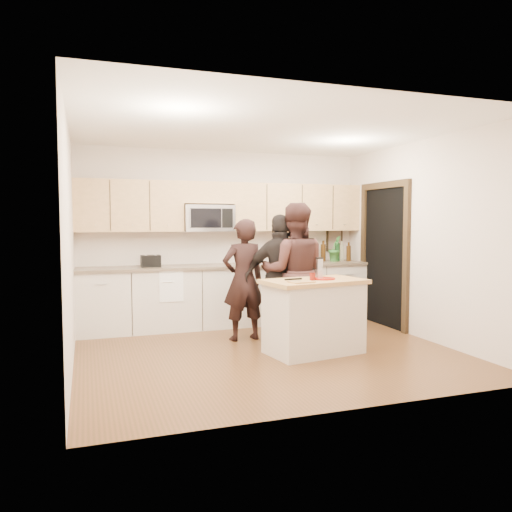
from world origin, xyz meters
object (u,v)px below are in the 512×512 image
object	(u,v)px
toaster	(151,261)
woman_center	(294,272)
woman_left	(243,280)
island	(314,316)
woman_right	(281,278)

from	to	relation	value
toaster	woman_center	bearing A→B (deg)	-35.36
woman_left	woman_center	distance (m)	0.69
island	woman_left	world-z (taller)	woman_left
island	woman_center	size ratio (longest dim) A/B	0.70
woman_left	woman_right	xyz separation A→B (m)	(0.47, -0.20, 0.03)
woman_center	woman_right	xyz separation A→B (m)	(-0.16, 0.07, -0.07)
island	woman_center	world-z (taller)	woman_center
island	toaster	xyz separation A→B (m)	(-1.72, 1.89, 0.57)
island	woman_right	size ratio (longest dim) A/B	0.76
toaster	woman_right	world-z (taller)	woman_right
island	toaster	world-z (taller)	toaster
island	woman_center	xyz separation A→B (m)	(0.02, 0.66, 0.47)
toaster	woman_left	bearing A→B (deg)	-41.09
woman_center	woman_right	size ratio (longest dim) A/B	1.09
woman_right	woman_left	bearing A→B (deg)	-9.14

